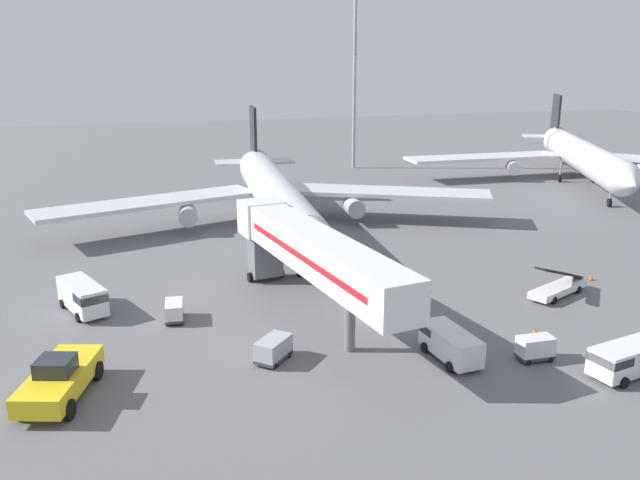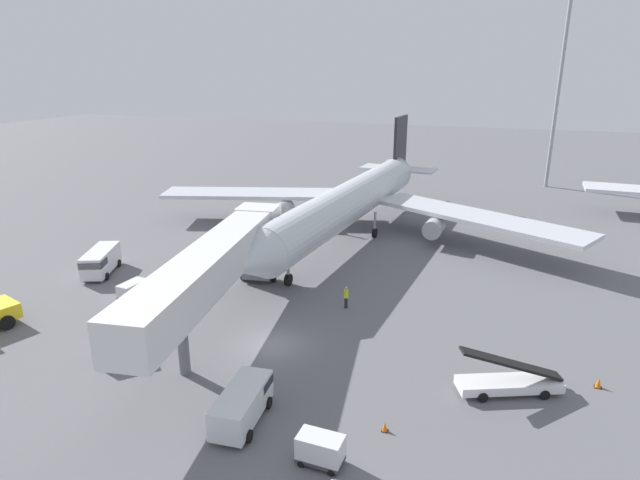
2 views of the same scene
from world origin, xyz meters
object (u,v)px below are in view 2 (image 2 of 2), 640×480
object	(u,v)px
service_van_rear_right	(243,402)
baggage_cart_near_right	(117,348)
jet_bridge	(220,261)
belt_loader_truck	(509,381)
service_van_near_center	(100,261)
baggage_cart_mid_left	(320,449)
baggage_cart_mid_right	(133,289)
apron_light_mast	(565,42)
safety_cone_alpha	(598,383)
safety_cone_bravo	(385,427)
airplane_at_gate	(353,200)
ground_crew_worker_foreground	(346,297)

from	to	relation	value
service_van_rear_right	baggage_cart_near_right	bearing A→B (deg)	164.63
jet_bridge	belt_loader_truck	world-z (taller)	jet_bridge
service_van_near_center	baggage_cart_mid_left	bearing A→B (deg)	-31.49
baggage_cart_mid_right	apron_light_mast	bearing A→B (deg)	58.91
safety_cone_alpha	safety_cone_bravo	bearing A→B (deg)	-144.13
airplane_at_gate	belt_loader_truck	world-z (taller)	airplane_at_gate
baggage_cart_mid_left	safety_cone_bravo	distance (m)	4.22
baggage_cart_mid_right	safety_cone_alpha	bearing A→B (deg)	-2.72
airplane_at_gate	service_van_near_center	bearing A→B (deg)	-135.24
baggage_cart_mid_right	jet_bridge	bearing A→B (deg)	-11.06
baggage_cart_mid_left	ground_crew_worker_foreground	bearing A→B (deg)	102.41
baggage_cart_near_right	safety_cone_alpha	size ratio (longest dim) A/B	4.54
service_van_rear_right	safety_cone_bravo	world-z (taller)	service_van_rear_right
service_van_near_center	safety_cone_bravo	world-z (taller)	service_van_near_center
belt_loader_truck	baggage_cart_mid_left	xyz separation A→B (m)	(-8.56, -9.21, 0.11)
jet_bridge	baggage_cart_mid_left	world-z (taller)	jet_bridge
service_van_rear_right	baggage_cart_mid_right	bearing A→B (deg)	144.63
service_van_near_center	safety_cone_bravo	xyz separation A→B (m)	(29.81, -13.36, -1.03)
belt_loader_truck	ground_crew_worker_foreground	size ratio (longest dim) A/B	3.42
service_van_rear_right	service_van_near_center	distance (m)	26.87
baggage_cart_mid_right	apron_light_mast	xyz separation A→B (m)	(34.97, 58.01, 21.16)
belt_loader_truck	safety_cone_bravo	bearing A→B (deg)	-136.58
jet_bridge	service_van_near_center	xyz separation A→B (m)	(-15.79, 5.44, -3.78)
apron_light_mast	baggage_cart_near_right	bearing A→B (deg)	-114.04
jet_bridge	service_van_near_center	world-z (taller)	jet_bridge
jet_bridge	safety_cone_alpha	size ratio (longest dim) A/B	38.83
service_van_rear_right	ground_crew_worker_foreground	bearing A→B (deg)	85.29
baggage_cart_mid_left	apron_light_mast	size ratio (longest dim) A/B	0.07
belt_loader_truck	safety_cone_bravo	world-z (taller)	belt_loader_truck
airplane_at_gate	jet_bridge	bearing A→B (deg)	-97.45
jet_bridge	baggage_cart_near_right	xyz separation A→B (m)	(-4.16, -6.58, -4.23)
ground_crew_worker_foreground	safety_cone_alpha	size ratio (longest dim) A/B	2.93
baggage_cart_near_right	baggage_cart_mid_left	bearing A→B (deg)	-16.79
safety_cone_bravo	apron_light_mast	size ratio (longest dim) A/B	0.02
baggage_cart_mid_right	safety_cone_alpha	xyz separation A→B (m)	(34.75, -1.65, -0.48)
baggage_cart_mid_right	baggage_cart_mid_left	xyz separation A→B (m)	(21.08, -13.19, 0.07)
belt_loader_truck	apron_light_mast	size ratio (longest dim) A/B	0.19
service_van_rear_right	baggage_cart_mid_left	bearing A→B (deg)	-19.71
airplane_at_gate	jet_bridge	size ratio (longest dim) A/B	2.08
airplane_at_gate	apron_light_mast	xyz separation A→B (m)	(22.31, 35.62, 17.72)
belt_loader_truck	baggage_cart_near_right	world-z (taller)	belt_loader_truck
baggage_cart_mid_right	baggage_cart_mid_left	world-z (taller)	baggage_cart_mid_left
service_van_near_center	ground_crew_worker_foreground	xyz separation A→B (m)	(23.59, 0.43, -0.33)
service_van_rear_right	safety_cone_bravo	xyz separation A→B (m)	(7.48, 1.60, -0.85)
jet_bridge	ground_crew_worker_foreground	world-z (taller)	jet_bridge
jet_bridge	service_van_rear_right	bearing A→B (deg)	-55.55
belt_loader_truck	baggage_cart_mid_left	size ratio (longest dim) A/B	2.75
airplane_at_gate	safety_cone_alpha	xyz separation A→B (m)	(22.09, -24.03, -3.92)
safety_cone_alpha	service_van_near_center	bearing A→B (deg)	172.74
baggage_cart_near_right	safety_cone_alpha	bearing A→B (deg)	13.00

